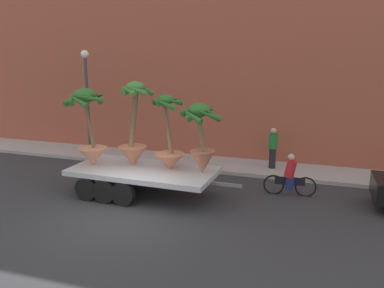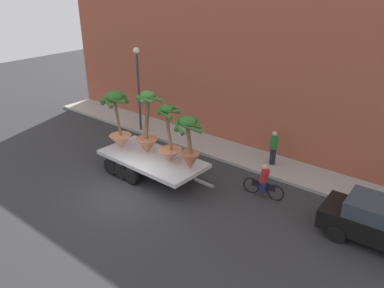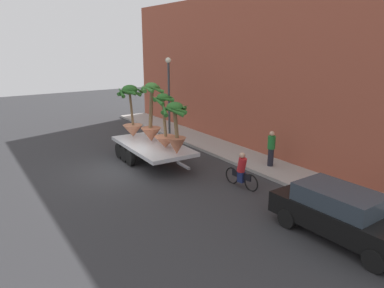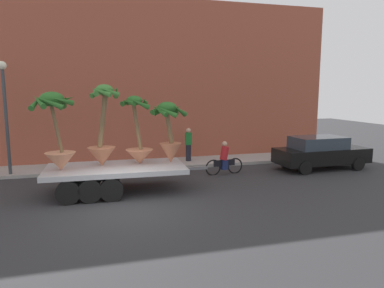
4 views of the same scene
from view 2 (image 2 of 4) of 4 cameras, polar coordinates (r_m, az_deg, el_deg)
The scene contains 11 objects.
ground_plane at distance 16.71m, azimuth -9.62°, elevation -7.30°, with size 60.00×60.00×0.00m, color #2D2D30.
sidewalk at distance 20.69m, azimuth 2.86°, elevation -0.28°, with size 24.00×2.20×0.15m, color #A39E99.
building_facade at distance 20.72m, azimuth 5.91°, elevation 11.79°, with size 24.00×1.20×8.46m, color #9E4C38.
flatbed_trailer at distance 17.72m, azimuth -6.52°, elevation -2.37°, with size 6.09×2.57×0.98m.
potted_palm_rear at distance 18.20m, azimuth -11.04°, elevation 3.33°, with size 1.54×1.55×2.75m.
potted_palm_middle at distance 15.81m, azimuth -0.47°, elevation 0.08°, with size 1.48×1.45×2.36m.
potted_palm_front at distance 17.41m, azimuth -6.74°, elevation 2.04°, with size 1.24×1.16×3.01m.
potted_palm_extra at distance 16.68m, azimuth -3.43°, elevation 0.46°, with size 1.22×1.22×2.60m.
cyclist at distance 16.23m, azimuth 10.72°, elevation -5.66°, with size 1.84×0.38×1.54m.
pedestrian_near_gate at distance 18.59m, azimuth 12.14°, elevation -0.48°, with size 0.36×0.36×1.71m.
street_lamp at distance 21.93m, azimuth -8.10°, elevation 9.68°, with size 0.36×0.36×4.83m.
Camera 2 is at (10.91, -9.26, 8.62)m, focal length 35.55 mm.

